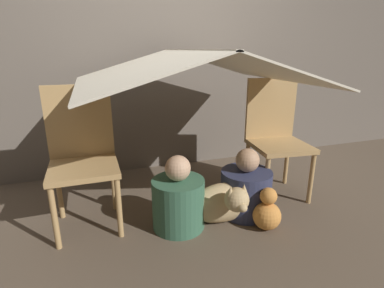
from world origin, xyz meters
TOP-DOWN VIEW (x-y plane):
  - ground_plane at (0.00, 0.00)m, footprint 8.80×8.80m
  - wall_back at (0.00, 1.21)m, footprint 7.00×0.05m
  - chair_left at (-0.75, 0.32)m, footprint 0.44×0.44m
  - chair_right at (0.76, 0.32)m, footprint 0.48×0.48m
  - sheet_canopy at (0.00, 0.24)m, footprint 1.50×1.35m
  - person_front at (-0.16, 0.04)m, footprint 0.36×0.36m
  - person_second at (0.36, 0.06)m, footprint 0.37×0.37m
  - dog at (0.16, -0.02)m, footprint 0.51×0.41m
  - plush_toy at (0.40, -0.18)m, footprint 0.19×0.19m

SIDE VIEW (x-z plane):
  - ground_plane at x=0.00m, z-range 0.00..0.00m
  - plush_toy at x=0.40m, z-range -0.03..0.27m
  - dog at x=0.16m, z-range -0.02..0.34m
  - person_second at x=0.36m, z-range -0.06..0.44m
  - person_front at x=-0.16m, z-range -0.06..0.46m
  - chair_left at x=-0.75m, z-range 0.04..0.99m
  - chair_right at x=0.76m, z-range 0.04..0.99m
  - sheet_canopy at x=0.00m, z-range 0.95..1.18m
  - wall_back at x=0.00m, z-range 0.00..2.50m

